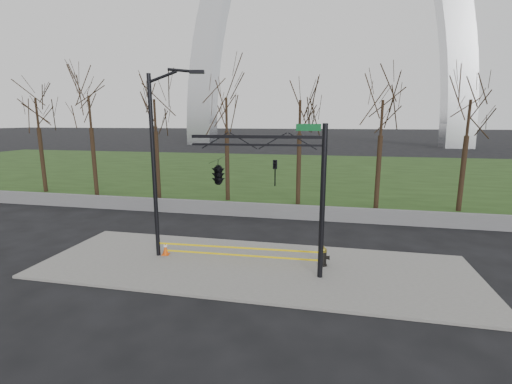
% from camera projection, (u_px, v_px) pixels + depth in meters
% --- Properties ---
extents(ground, '(500.00, 500.00, 0.00)m').
position_uv_depth(ground, '(252.00, 268.00, 15.22)').
color(ground, black).
rests_on(ground, ground).
extents(sidewalk, '(18.00, 6.00, 0.10)m').
position_uv_depth(sidewalk, '(252.00, 266.00, 15.21)').
color(sidewalk, slate).
rests_on(sidewalk, ground).
extents(grass_strip, '(120.00, 40.00, 0.06)m').
position_uv_depth(grass_strip, '(306.00, 171.00, 43.98)').
color(grass_strip, '#1F3613').
rests_on(grass_strip, ground).
extents(guardrail, '(60.00, 0.30, 0.90)m').
position_uv_depth(guardrail, '(280.00, 211.00, 22.80)').
color(guardrail, '#59595B').
rests_on(guardrail, ground).
extents(gateway_arch, '(66.00, 6.00, 65.00)m').
position_uv_depth(gateway_arch, '(325.00, 0.00, 80.79)').
color(gateway_arch, silver).
rests_on(gateway_arch, ground).
extents(tree_row, '(36.63, 4.00, 9.04)m').
position_uv_depth(tree_row, '(226.00, 142.00, 26.80)').
color(tree_row, black).
rests_on(tree_row, ground).
extents(fire_hydrant, '(0.53, 0.35, 0.86)m').
position_uv_depth(fire_hydrant, '(323.00, 256.00, 15.13)').
color(fire_hydrant, black).
rests_on(fire_hydrant, sidewalk).
extents(traffic_cone, '(0.36, 0.36, 0.60)m').
position_uv_depth(traffic_cone, '(165.00, 248.00, 16.36)').
color(traffic_cone, '#D7490B').
rests_on(traffic_cone, sidewalk).
extents(street_light, '(2.37, 0.65, 8.21)m').
position_uv_depth(street_light, '(158.00, 154.00, 15.48)').
color(street_light, black).
rests_on(street_light, ground).
extents(traffic_signal_mast, '(5.10, 2.51, 6.00)m').
position_uv_depth(traffic_signal_mast, '(238.00, 172.00, 13.81)').
color(traffic_signal_mast, black).
rests_on(traffic_signal_mast, ground).
extents(caution_tape, '(7.32, 0.35, 0.44)m').
position_uv_depth(caution_tape, '(239.00, 251.00, 15.73)').
color(caution_tape, yellow).
rests_on(caution_tape, ground).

